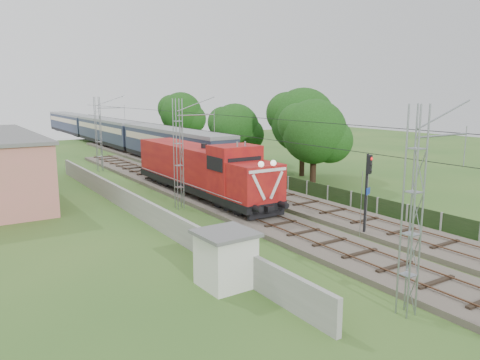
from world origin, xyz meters
TOP-DOWN VIEW (x-y plane):
  - ground at (0.00, 0.00)m, footprint 140.00×140.00m
  - track_main at (0.00, 7.00)m, footprint 4.20×70.00m
  - track_side at (5.00, 20.00)m, footprint 4.20×80.00m
  - catenary at (-2.95, 12.00)m, footprint 3.31×70.00m
  - boundary_wall at (-6.50, 12.00)m, footprint 0.25×40.00m
  - fence at (8.00, 3.00)m, footprint 0.12×32.00m
  - locomotive at (0.00, 14.17)m, footprint 3.23×18.43m
  - coach_rake at (5.00, 54.75)m, footprint 3.23×72.12m
  - signal_post at (3.16, -0.31)m, footprint 0.52×0.42m
  - relay_hut at (-7.40, -1.92)m, footprint 2.48×2.48m
  - tree_a at (10.94, 13.04)m, footprint 6.08×5.79m
  - tree_b at (13.64, 17.76)m, footprint 6.89×6.57m
  - tree_c at (10.07, 24.99)m, footprint 5.62×5.35m
  - tree_d at (13.59, 45.87)m, footprint 6.60×6.28m

SIDE VIEW (x-z plane):
  - ground at x=0.00m, z-range 0.00..0.00m
  - track_main at x=0.00m, z-range -0.04..0.41m
  - track_side at x=5.00m, z-range -0.04..0.41m
  - fence at x=8.00m, z-range 0.00..1.20m
  - boundary_wall at x=-6.50m, z-range 0.00..1.50m
  - relay_hut at x=-7.40m, z-range 0.01..2.49m
  - locomotive at x=0.00m, z-range 0.04..4.72m
  - coach_rake at x=5.00m, z-range 0.79..4.52m
  - signal_post at x=3.16m, z-range 0.92..5.86m
  - catenary at x=-2.95m, z-range 0.05..8.05m
  - tree_c at x=10.07m, z-range 0.90..8.19m
  - tree_a at x=10.94m, z-range 0.97..8.86m
  - tree_d at x=13.59m, z-range 1.06..9.61m
  - tree_b at x=13.64m, z-range 1.11..10.04m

